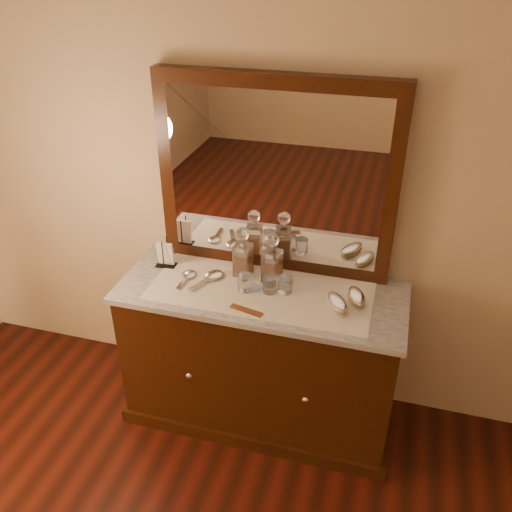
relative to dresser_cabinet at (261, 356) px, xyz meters
name	(u,v)px	position (x,y,z in m)	size (l,w,h in m)	color
dresser_cabinet	(261,356)	(0.00, 0.00, 0.00)	(1.40, 0.55, 0.82)	black
dresser_plinth	(261,405)	(0.00, 0.00, -0.37)	(1.46, 0.59, 0.08)	black
knob_left	(189,375)	(-0.30, -0.28, 0.04)	(0.04, 0.04, 0.04)	silver
knob_right	(305,399)	(0.30, -0.28, 0.04)	(0.04, 0.04, 0.04)	silver
marble_top	(261,292)	(0.00, 0.00, 0.42)	(1.44, 0.59, 0.03)	silver
mirror_frame	(275,178)	(0.00, 0.25, 0.94)	(1.20, 0.08, 1.00)	black
mirror_glass	(274,180)	(0.00, 0.21, 0.94)	(1.06, 0.01, 0.86)	white
lace_runner	(260,291)	(0.00, -0.02, 0.44)	(1.10, 0.45, 0.00)	white
pin_dish	(253,288)	(-0.04, -0.01, 0.45)	(0.07, 0.07, 0.01)	white
comb	(247,310)	(-0.02, -0.20, 0.45)	(0.17, 0.03, 0.01)	brown
napkin_rack	(165,255)	(-0.55, 0.08, 0.50)	(0.11, 0.07, 0.16)	black
decanter_left	(243,257)	(-0.13, 0.10, 0.55)	(0.09, 0.09, 0.27)	#9A4716
decanter_right	(272,263)	(0.03, 0.08, 0.55)	(0.10, 0.10, 0.27)	#9A4716
brush_near	(337,304)	(0.39, -0.06, 0.47)	(0.15, 0.19, 0.05)	#8F7D57
brush_far	(357,297)	(0.47, 0.02, 0.47)	(0.12, 0.18, 0.05)	#8F7D57
hand_mirror_outer	(187,276)	(-0.39, -0.01, 0.45)	(0.07, 0.19, 0.02)	silver
hand_mirror_inner	(211,277)	(-0.27, 0.02, 0.45)	(0.14, 0.23, 0.02)	silver
tumblers	(267,284)	(0.03, -0.01, 0.49)	(0.27, 0.11, 0.08)	white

